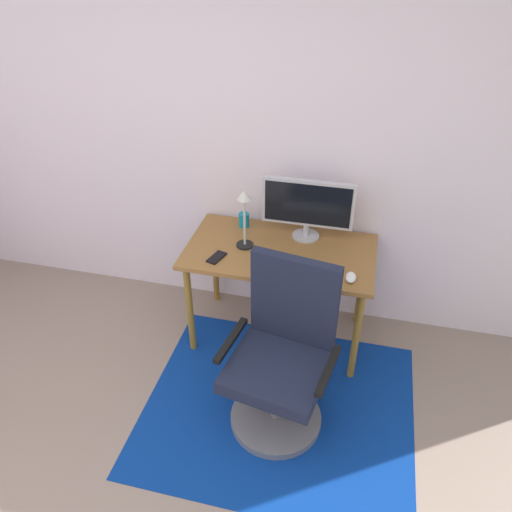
# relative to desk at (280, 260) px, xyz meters

# --- Properties ---
(wall_back) EXTENTS (6.00, 0.10, 2.60)m
(wall_back) POSITION_rel_desk_xyz_m (-0.29, 0.41, 0.65)
(wall_back) COLOR silver
(wall_back) RESTS_ON ground
(area_rug) EXTENTS (1.61, 1.37, 0.01)m
(area_rug) POSITION_rel_desk_xyz_m (0.14, -0.64, -0.64)
(area_rug) COLOR navy
(area_rug) RESTS_ON ground
(desk) EXTENTS (1.21, 0.67, 0.73)m
(desk) POSITION_rel_desk_xyz_m (0.00, 0.00, 0.00)
(desk) COLOR olive
(desk) RESTS_ON ground
(monitor) EXTENTS (0.59, 0.18, 0.41)m
(monitor) POSITION_rel_desk_xyz_m (0.13, 0.19, 0.32)
(monitor) COLOR #B2B2B7
(monitor) RESTS_ON desk
(keyboard) EXTENTS (0.43, 0.13, 0.02)m
(keyboard) POSITION_rel_desk_xyz_m (0.13, -0.23, 0.09)
(keyboard) COLOR white
(keyboard) RESTS_ON desk
(computer_mouse) EXTENTS (0.06, 0.10, 0.03)m
(computer_mouse) POSITION_rel_desk_xyz_m (0.46, -0.22, 0.10)
(computer_mouse) COLOR white
(computer_mouse) RESTS_ON desk
(coffee_cup) EXTENTS (0.07, 0.07, 0.10)m
(coffee_cup) POSITION_rel_desk_xyz_m (-0.30, 0.23, 0.13)
(coffee_cup) COLOR #0E7797
(coffee_cup) RESTS_ON desk
(cell_phone) EXTENTS (0.11, 0.15, 0.01)m
(cell_phone) POSITION_rel_desk_xyz_m (-0.37, -0.19, 0.09)
(cell_phone) COLOR black
(cell_phone) RESTS_ON desk
(desk_lamp) EXTENTS (0.11, 0.11, 0.40)m
(desk_lamp) POSITION_rel_desk_xyz_m (-0.23, -0.01, 0.34)
(desk_lamp) COLOR black
(desk_lamp) RESTS_ON desk
(office_chair) EXTENTS (0.65, 0.60, 1.03)m
(office_chair) POSITION_rel_desk_xyz_m (0.15, -0.67, -0.23)
(office_chair) COLOR slate
(office_chair) RESTS_ON ground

